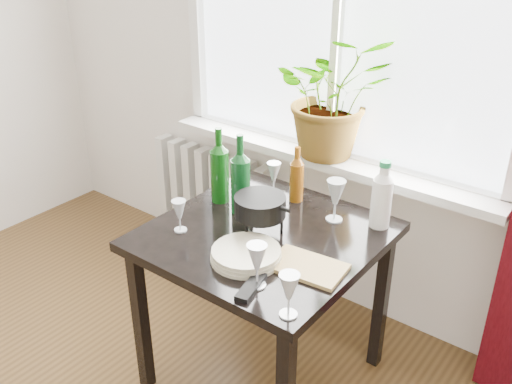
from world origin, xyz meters
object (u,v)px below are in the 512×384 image
Objects in this scene: wine_bottle_right at (240,174)px; bottle_amber at (297,174)px; cleaning_bottle at (382,194)px; plate_stack at (246,255)px; wineglass_front_right at (257,265)px; tv_remote at (251,287)px; wine_bottle_left at (219,165)px; cutting_board at (307,267)px; table at (264,252)px; wineglass_back_center at (335,200)px; wineglass_back_left at (274,178)px; wineglass_front_left at (180,216)px; wineglass_far_right at (289,295)px; radiator at (212,195)px; potted_plant at (334,95)px; fondue_pot at (260,215)px.

bottle_amber is at bearing 60.40° from wine_bottle_right.
cleaning_bottle is 1.09× the size of plate_stack.
wineglass_front_right is 1.02× the size of tv_remote.
cutting_board is at bearing -19.55° from wine_bottle_left.
bottle_amber reaches higher than table.
wine_bottle_left reaches higher than cleaning_bottle.
cutting_board is at bearing -74.10° from wineglass_back_center.
wineglass_back_left is (-0.50, -0.03, -0.07)m from cleaning_bottle.
wineglass_front_left is (-0.09, -0.27, -0.11)m from wine_bottle_right.
wineglass_front_left is (-0.60, -0.51, -0.08)m from cleaning_bottle.
table is at bearing 135.19° from wineglass_far_right.
bottle_amber reaches higher than wineglass_back_center.
radiator is 1.18m from wineglass_back_center.
wine_bottle_left is at bearing -162.59° from wineglass_back_center.
tv_remote is at bearing -74.30° from potted_plant.
plate_stack is (-0.10, -0.45, -0.07)m from wineglass_back_center.
wineglass_front_left is (-0.46, 0.10, -0.02)m from wineglass_front_right.
wine_bottle_right is 1.51× the size of fondue_pot.
wineglass_front_right is at bearing -45.17° from wine_bottle_right.
wine_bottle_right reaches higher than cleaning_bottle.
wineglass_back_left is at bearing -177.14° from cleaning_bottle.
potted_plant is at bearing 115.68° from cutting_board.
fondue_pot is at bearing 112.84° from plate_stack.
wine_bottle_left is at bearing -125.96° from wineglass_back_left.
fondue_pot is at bearing -27.52° from wine_bottle_right.
cleaning_bottle is at bearing 64.30° from tv_remote.
wineglass_far_right is at bearing -39.24° from radiator.
radiator is at bearing 143.46° from table.
cutting_board is (0.10, -0.36, -0.08)m from wineglass_back_center.
plate_stack is (0.24, -0.27, -0.15)m from wine_bottle_right.
wine_bottle_left is 2.27× the size of wineglass_back_left.
bottle_amber is 1.10× the size of fondue_pot.
potted_plant is at bearing -1.34° from radiator.
plate_stack is at bearing -72.09° from table.
wineglass_far_right is at bearing -87.49° from cleaning_bottle.
cleaning_bottle reaches higher than wineglass_back_center.
bottle_amber is 0.23m from wineglass_back_center.
wineglass_far_right reaches higher than table.
radiator is 1.46m from wineglass_front_right.
table is 0.52m from cleaning_bottle.
fondue_pot is 0.38m from tv_remote.
wineglass_back_left is (0.01, 0.22, -0.10)m from wine_bottle_right.
wineglass_back_center is (-0.17, -0.07, -0.05)m from cleaning_bottle.
wineglass_back_left is at bearing -106.63° from potted_plant.
potted_plant is 2.26× the size of bottle_amber.
wine_bottle_left is 0.33m from fondue_pot.
wineglass_front_right is at bearing -87.59° from wineglass_back_center.
wineglass_back_center is 0.69× the size of cutting_board.
radiator is 0.92m from wine_bottle_left.
wineglass_front_right is 1.11× the size of wineglass_back_left.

